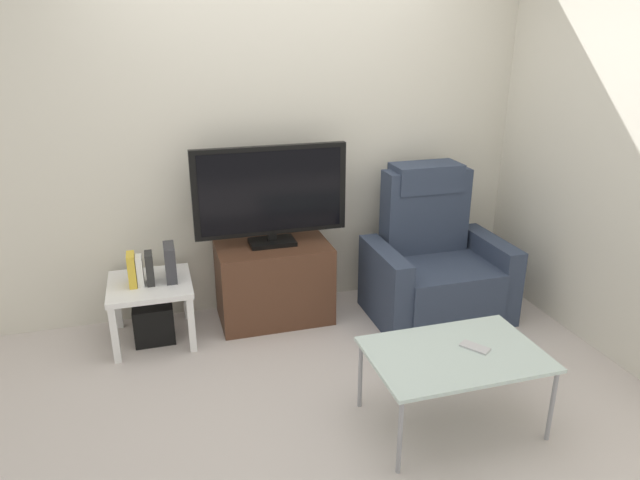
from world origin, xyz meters
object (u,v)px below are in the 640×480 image
Objects in this scene: game_console at (170,262)px; book_rightmost at (150,268)px; side_table at (150,291)px; book_leftmost at (132,270)px; subwoofer_box at (154,321)px; recliner_armchair at (434,265)px; tv_stand at (274,282)px; book_middle at (140,271)px; cell_phone at (475,347)px; television at (271,194)px; coffee_table at (455,357)px.

book_rightmost is at bearing -167.35° from game_console.
side_table is 0.24m from game_console.
subwoofer_box is at bearing 11.31° from book_leftmost.
recliner_armchair reaches higher than subwoofer_box.
game_console is (-0.71, -0.05, 0.26)m from tv_stand.
subwoofer_box is at bearing 169.60° from recliner_armchair.
book_leftmost is 0.25m from game_console.
side_table is (-0.86, -0.06, 0.07)m from tv_stand.
side_table is 2.44× the size of book_leftmost.
game_console reaches higher than book_middle.
cell_phone is (1.48, -1.38, -0.10)m from game_console.
recliner_armchair is (1.16, -0.24, -0.57)m from television.
book_rightmost is 0.88× the size of game_console.
television is 4.96× the size of book_rightmost.
game_console is at bearing 3.95° from subwoofer_box.
recliner_armchair reaches higher than cell_phone.
book_leftmost is at bearing 139.82° from coffee_table.
television is 0.99× the size of recliner_armchair.
television is at bearing 83.78° from cell_phone.
book_rightmost reaches higher than book_middle.
tv_stand is 0.88× the size of coffee_table.
game_console is (0.14, 0.01, 0.41)m from subwoofer_box.
television is at bearing 5.57° from side_table.
coffee_table is (-0.50, -1.22, 0.03)m from recliner_armchair.
coffee_table is at bearing 150.55° from cell_phone.
book_leftmost is at bearing 170.35° from recliner_armchair.
subwoofer_box is 2.15m from cell_phone.
television is at bearing 6.50° from book_middle.
recliner_armchair is at bearing -4.47° from side_table.
book_rightmost is 0.24× the size of coffee_table.
recliner_armchair reaches higher than game_console.
tv_stand is 3.02× the size of subwoofer_box.
tv_stand is 0.99m from book_leftmost.
side_table is (-0.86, -0.08, -0.58)m from television.
recliner_armchair is 2.01m from book_rightmost.
recliner_armchair is 2.00× the size of side_table.
side_table is 0.17m from book_rightmost.
book_rightmost reaches higher than side_table.
book_leftmost is (-0.10, -0.02, 0.18)m from side_table.
book_middle is (-0.91, -0.08, 0.23)m from tv_stand.
subwoofer_box is 1.33× the size of book_middle.
side_table is 2.22× the size of game_console.
coffee_table is at bearing -42.21° from book_rightmost.
coffee_table is at bearing -65.91° from television.
subwoofer_box is 1.08× the size of game_console.
tv_stand is at bearing 4.40° from game_console.
recliner_armchair is (1.16, -0.22, 0.09)m from tv_stand.
subwoofer_box is 0.44m from game_console.
recliner_armchair is 2.02m from side_table.
coffee_table is at bearing -118.26° from recliner_armchair.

